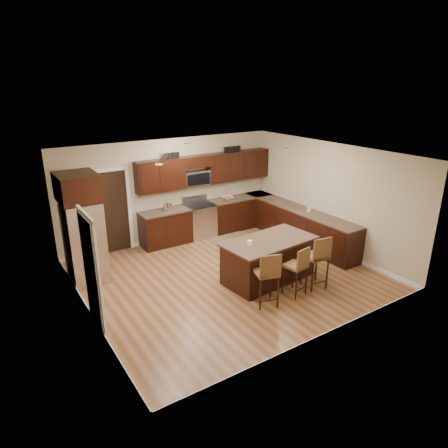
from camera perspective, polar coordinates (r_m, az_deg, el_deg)
floor at (r=8.89m, az=0.61°, el=-7.51°), size 6.00×6.00×0.00m
ceiling at (r=8.02m, az=0.68°, el=9.88°), size 6.00×6.00×0.00m
wall_back at (r=10.66m, az=-7.58°, el=4.80°), size 6.00×0.00×6.00m
wall_left at (r=7.26m, az=-19.56°, el=-3.55°), size 0.00×5.50×5.50m
wall_right at (r=10.25m, az=14.79°, el=3.70°), size 0.00×5.50×5.50m
base_cabinets at (r=10.81m, az=4.79°, el=0.19°), size 4.02×3.96×0.92m
upper_cabinets at (r=10.88m, az=-2.32°, el=7.92°), size 4.00×0.33×0.80m
range at (r=10.96m, az=-3.49°, el=0.56°), size 0.76×0.64×1.11m
microwave at (r=10.77m, az=-4.03°, el=6.56°), size 0.76×0.31×0.40m
doorway at (r=10.17m, az=-15.85°, el=1.59°), size 0.85×0.03×2.06m
pantry_door at (r=7.13m, az=-18.50°, el=-6.78°), size 0.03×0.80×2.04m
letter_decor at (r=10.72m, az=-3.02°, el=10.21°), size 2.20×0.03×0.15m
island at (r=8.65m, az=6.33°, el=-5.29°), size 2.08×1.22×0.92m
stool_left at (r=7.55m, az=6.28°, el=-7.01°), size 0.52×0.52×1.11m
stool_mid at (r=8.04m, az=10.55°, el=-5.87°), size 0.45×0.45×1.04m
stool_right at (r=8.35m, az=13.26°, el=-4.51°), size 0.49×0.49×1.16m
refrigerator at (r=8.80m, az=-19.57°, el=-0.46°), size 0.79×0.95×2.35m
floor_mat at (r=11.03m, az=0.97°, el=-1.86°), size 1.01×0.69×0.01m
fruit_bowl at (r=11.27m, az=0.53°, el=3.74°), size 0.37×0.37×0.08m
soap_bottle at (r=10.37m, az=12.07°, el=2.16°), size 0.10×0.10×0.19m
canister_tall at (r=10.36m, az=-8.32°, el=2.45°), size 0.12×0.12×0.21m
canister_short at (r=10.41m, az=-7.81°, el=2.45°), size 0.11×0.11×0.17m
island_jar at (r=8.15m, az=3.74°, el=-2.69°), size 0.10×0.10×0.10m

